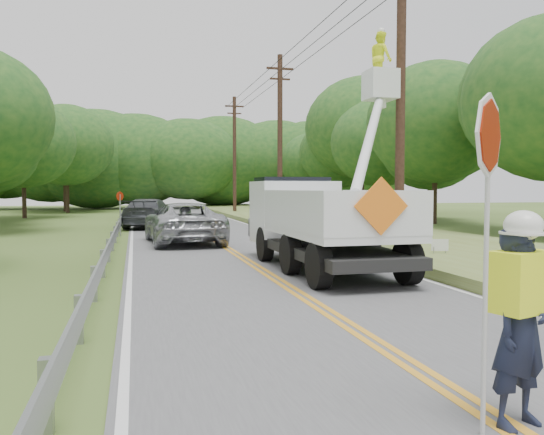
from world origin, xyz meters
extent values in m
plane|color=#3A4E1D|center=(0.00, 0.00, 0.00)|extent=(140.00, 140.00, 0.00)
cube|color=#525154|center=(0.00, 14.00, 0.01)|extent=(7.20, 96.00, 0.02)
cube|color=gold|center=(-0.10, 14.00, 0.02)|extent=(0.12, 96.00, 0.00)
cube|color=gold|center=(0.10, 14.00, 0.02)|extent=(0.12, 96.00, 0.00)
cube|color=silver|center=(-3.45, 14.00, 0.02)|extent=(0.12, 96.00, 0.00)
cube|color=silver|center=(3.45, 14.00, 0.02)|extent=(0.12, 96.00, 0.00)
cube|color=gray|center=(-4.10, -2.00, 0.35)|extent=(0.12, 0.14, 0.70)
cube|color=gray|center=(-4.10, 1.00, 0.35)|extent=(0.12, 0.14, 0.70)
cube|color=gray|center=(-4.10, 4.00, 0.35)|extent=(0.12, 0.14, 0.70)
cube|color=gray|center=(-4.10, 7.00, 0.35)|extent=(0.12, 0.14, 0.70)
cube|color=gray|center=(-4.10, 10.00, 0.35)|extent=(0.12, 0.14, 0.70)
cube|color=gray|center=(-4.10, 13.00, 0.35)|extent=(0.12, 0.14, 0.70)
cube|color=gray|center=(-4.10, 16.00, 0.35)|extent=(0.12, 0.14, 0.70)
cube|color=gray|center=(-4.10, 19.00, 0.35)|extent=(0.12, 0.14, 0.70)
cube|color=gray|center=(-4.10, 22.00, 0.35)|extent=(0.12, 0.14, 0.70)
cube|color=gray|center=(-4.10, 25.00, 0.35)|extent=(0.12, 0.14, 0.70)
cube|color=gray|center=(-4.10, 28.00, 0.35)|extent=(0.12, 0.14, 0.70)
cube|color=gray|center=(-4.10, 31.00, 0.35)|extent=(0.12, 0.14, 0.70)
cube|color=gray|center=(-4.10, 34.00, 0.35)|extent=(0.12, 0.14, 0.70)
cube|color=gray|center=(-4.10, 37.00, 0.35)|extent=(0.12, 0.14, 0.70)
cube|color=gray|center=(-4.00, 15.00, 0.60)|extent=(0.05, 48.00, 0.34)
cylinder|color=black|center=(5.00, 9.00, 5.00)|extent=(0.30, 0.30, 10.00)
cylinder|color=black|center=(5.00, 24.00, 5.00)|extent=(0.30, 0.30, 10.00)
cube|color=black|center=(5.00, 24.00, 9.20)|extent=(1.60, 0.12, 0.12)
cube|color=black|center=(5.00, 24.00, 8.60)|extent=(1.20, 0.10, 0.10)
cylinder|color=black|center=(5.00, 39.00, 5.00)|extent=(0.30, 0.30, 10.00)
cube|color=black|center=(5.00, 39.00, 9.20)|extent=(1.60, 0.12, 0.12)
cube|color=black|center=(5.00, 39.00, 8.60)|extent=(1.20, 0.10, 0.10)
cylinder|color=black|center=(4.30, 17.50, 9.10)|extent=(0.03, 43.00, 0.03)
cylinder|color=black|center=(5.00, 17.50, 9.10)|extent=(0.03, 43.00, 0.03)
cylinder|color=black|center=(5.70, 17.50, 9.10)|extent=(0.03, 43.00, 0.03)
cube|color=#5F6A2C|center=(7.10, 14.00, 0.15)|extent=(7.00, 96.00, 0.30)
cylinder|color=#332319|center=(-11.35, 37.30, 1.64)|extent=(0.32, 0.32, 3.28)
ellipsoid|color=#19471D|center=(-11.35, 37.30, 5.65)|extent=(7.66, 7.66, 6.74)
cylinder|color=#332319|center=(-9.27, 46.14, 1.80)|extent=(0.32, 0.32, 3.60)
ellipsoid|color=#19471D|center=(-9.27, 46.14, 6.20)|extent=(8.40, 8.40, 7.40)
cylinder|color=#332319|center=(-9.87, 49.52, 1.81)|extent=(0.32, 0.32, 3.62)
ellipsoid|color=#19471D|center=(-9.87, 49.52, 6.23)|extent=(8.44, 8.44, 7.43)
cylinder|color=#332319|center=(15.00, 23.75, 1.84)|extent=(0.32, 0.32, 3.69)
ellipsoid|color=#19471D|center=(15.00, 23.75, 6.35)|extent=(8.60, 8.60, 7.57)
cylinder|color=#332319|center=(17.04, 27.86, 1.53)|extent=(0.32, 0.32, 3.06)
ellipsoid|color=#19471D|center=(17.04, 27.86, 5.28)|extent=(7.15, 7.15, 6.29)
cylinder|color=#332319|center=(16.07, 33.96, 1.72)|extent=(0.32, 0.32, 3.45)
ellipsoid|color=#19471D|center=(16.07, 33.96, 5.94)|extent=(8.05, 8.05, 7.08)
cylinder|color=#332319|center=(16.65, 38.80, 2.23)|extent=(0.32, 0.32, 4.45)
ellipsoid|color=#19471D|center=(16.65, 38.80, 7.67)|extent=(10.39, 10.39, 9.14)
cylinder|color=#332319|center=(15.91, 42.67, 1.66)|extent=(0.32, 0.32, 3.31)
ellipsoid|color=#19471D|center=(15.91, 42.67, 5.71)|extent=(7.73, 7.73, 6.80)
cylinder|color=#332319|center=(15.00, 48.07, 1.48)|extent=(0.32, 0.32, 2.95)
ellipsoid|color=#19471D|center=(15.00, 48.07, 5.08)|extent=(6.89, 6.89, 6.06)
ellipsoid|color=#19471D|center=(-17.04, 57.94, 5.50)|extent=(11.71, 8.78, 8.78)
ellipsoid|color=#19471D|center=(-12.14, 57.28, 5.50)|extent=(12.73, 9.55, 9.55)
ellipsoid|color=#19471D|center=(-7.32, 56.41, 5.50)|extent=(14.60, 10.95, 10.95)
ellipsoid|color=#19471D|center=(-2.99, 56.15, 5.50)|extent=(13.57, 10.18, 10.18)
ellipsoid|color=#19471D|center=(2.46, 54.40, 5.50)|extent=(12.01, 9.01, 9.01)
ellipsoid|color=#19471D|center=(7.06, 57.79, 5.50)|extent=(14.24, 10.68, 10.68)
ellipsoid|color=#19471D|center=(13.51, 56.98, 5.50)|extent=(13.20, 9.90, 9.90)
ellipsoid|color=#19471D|center=(17.44, 56.09, 5.50)|extent=(12.98, 9.73, 9.73)
ellipsoid|color=#19471D|center=(22.13, 54.07, 5.50)|extent=(14.35, 10.76, 10.76)
imported|color=#191E33|center=(0.12, -2.91, 0.95)|extent=(0.78, 0.62, 1.85)
cube|color=yellow|center=(0.12, -2.91, 1.37)|extent=(0.64, 0.50, 0.56)
ellipsoid|color=white|center=(0.12, -2.91, 1.88)|extent=(0.35, 0.35, 0.28)
cylinder|color=#B7B7B7|center=(-0.33, -3.00, 1.32)|extent=(0.04, 0.04, 2.59)
cylinder|color=maroon|center=(-0.33, -3.00, 2.67)|extent=(0.59, 0.50, 0.74)
cylinder|color=black|center=(0.58, 4.11, 0.54)|extent=(0.34, 1.04, 1.03)
cylinder|color=black|center=(2.74, 4.14, 0.54)|extent=(0.34, 1.04, 1.03)
cylinder|color=black|center=(0.55, 6.27, 0.54)|extent=(0.34, 1.04, 1.03)
cylinder|color=black|center=(2.71, 6.29, 0.54)|extent=(0.34, 1.04, 1.03)
cylinder|color=black|center=(0.52, 8.96, 0.54)|extent=(0.34, 1.04, 1.03)
cylinder|color=black|center=(2.68, 8.99, 0.54)|extent=(0.34, 1.04, 1.03)
cube|color=black|center=(1.63, 6.60, 0.61)|extent=(2.35, 6.92, 0.27)
cube|color=silver|center=(1.64, 5.85, 1.15)|extent=(2.54, 4.99, 0.24)
cube|color=silver|center=(0.42, 5.84, 1.69)|extent=(0.12, 4.96, 0.97)
cube|color=silver|center=(2.86, 5.86, 1.69)|extent=(0.12, 4.96, 0.97)
cube|color=silver|center=(1.67, 3.39, 1.69)|extent=(2.48, 0.09, 0.97)
cube|color=silver|center=(1.59, 9.51, 1.47)|extent=(2.45, 2.08, 1.94)
cube|color=black|center=(1.59, 9.73, 2.18)|extent=(2.17, 1.43, 0.81)
cube|color=silver|center=(1.65, 4.66, 1.69)|extent=(0.98, 0.98, 0.86)
cube|color=silver|center=(4.30, 9.00, 5.50)|extent=(0.92, 0.92, 0.92)
imported|color=yellow|center=(4.30, 9.00, 6.33)|extent=(0.62, 0.80, 1.65)
cube|color=orange|center=(1.67, 3.32, 1.85)|extent=(1.22, 0.05, 1.22)
imported|color=#A3A5AA|center=(-1.40, 15.18, 0.84)|extent=(3.07, 6.06, 1.64)
imported|color=#3B3E43|center=(-2.49, 24.57, 0.84)|extent=(3.57, 6.02, 1.64)
cylinder|color=gray|center=(-3.97, 19.43, 0.98)|extent=(0.06, 0.06, 1.95)
cylinder|color=maroon|center=(-3.97, 19.43, 1.87)|extent=(0.33, 0.33, 0.44)
cube|color=white|center=(5.47, 7.32, 0.55)|extent=(0.48, 0.17, 0.35)
cylinder|color=gray|center=(5.28, 7.32, 0.25)|extent=(0.02, 0.02, 0.50)
cylinder|color=gray|center=(5.67, 7.32, 0.25)|extent=(0.02, 0.02, 0.50)
camera|label=1|loc=(-3.31, -7.17, 2.21)|focal=36.22mm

